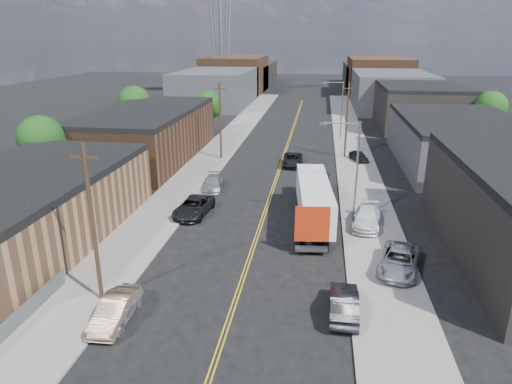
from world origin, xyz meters
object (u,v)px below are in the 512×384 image
(car_left_a, at_px, (118,307))
(car_right_lot_c, at_px, (359,156))
(car_left_c, at_px, (194,207))
(car_right_lot_b, at_px, (367,218))
(car_left_d, at_px, (213,183))
(car_left_b, at_px, (115,311))
(car_right_oncoming, at_px, (344,303))
(car_ahead_truck, at_px, (293,160))
(car_right_lot_a, at_px, (399,260))
(semi_truck, at_px, (314,195))

(car_left_a, xyz_separation_m, car_right_lot_c, (16.31, 37.68, 0.04))
(car_left_c, bearing_deg, car_right_lot_b, 2.20)
(car_left_d, relative_size, car_right_lot_c, 1.26)
(car_left_c, xyz_separation_m, car_left_d, (0.00, 7.53, -0.10))
(car_right_lot_c, bearing_deg, car_left_a, -132.38)
(car_left_b, height_order, car_left_c, car_left_c)
(car_left_a, relative_size, car_right_lot_b, 0.84)
(car_right_lot_b, xyz_separation_m, car_right_lot_c, (0.87, 22.04, -0.13))
(car_left_a, distance_m, car_right_oncoming, 13.19)
(car_left_a, bearing_deg, car_ahead_truck, 77.82)
(car_left_c, height_order, car_right_lot_b, car_right_lot_b)
(car_left_a, height_order, car_right_lot_c, car_left_a)
(car_left_b, height_order, car_left_d, car_left_b)
(car_left_a, height_order, car_left_b, car_left_a)
(car_left_c, height_order, car_left_d, car_left_c)
(car_right_lot_a, bearing_deg, car_ahead_truck, 123.44)
(semi_truck, xyz_separation_m, car_right_lot_c, (5.41, 20.62, -1.44))
(car_left_b, xyz_separation_m, car_left_c, (0.00, 16.81, 0.04))
(car_left_b, relative_size, car_ahead_truck, 0.85)
(car_left_c, distance_m, car_ahead_truck, 19.86)
(car_left_c, height_order, car_right_oncoming, car_left_c)
(semi_truck, bearing_deg, car_right_oncoming, -87.20)
(car_right_lot_b, bearing_deg, car_left_b, -126.17)
(semi_truck, height_order, car_ahead_truck, semi_truck)
(car_left_b, relative_size, car_right_lot_c, 1.21)
(semi_truck, xyz_separation_m, car_left_b, (-10.90, -17.42, -1.48))
(car_left_d, relative_size, car_right_oncoming, 1.01)
(car_left_b, distance_m, car_right_oncoming, 13.26)
(car_right_lot_b, bearing_deg, car_right_lot_a, -70.82)
(car_left_b, height_order, car_ahead_truck, car_left_b)
(car_left_d, xyz_separation_m, car_right_oncoming, (13.00, -21.72, 0.08))
(car_right_oncoming, bearing_deg, car_right_lot_b, -98.98)
(semi_truck, distance_m, car_left_a, 20.30)
(car_ahead_truck, bearing_deg, car_right_lot_c, 17.60)
(car_left_a, bearing_deg, car_left_c, 90.66)
(car_left_a, distance_m, car_right_lot_b, 21.98)
(car_left_d, bearing_deg, car_right_lot_c, 33.59)
(car_left_c, bearing_deg, car_right_lot_c, 57.66)
(car_left_d, distance_m, car_right_oncoming, 25.31)
(car_right_oncoming, xyz_separation_m, car_right_lot_c, (3.31, 35.42, 0.02))
(car_left_a, relative_size, car_left_b, 0.97)
(car_left_b, distance_m, car_left_d, 24.34)
(semi_truck, bearing_deg, car_left_c, 177.95)
(car_left_c, bearing_deg, car_ahead_truck, 71.74)
(car_right_lot_a, relative_size, car_right_lot_c, 1.47)
(car_left_b, height_order, car_right_lot_c, car_left_b)
(car_left_d, distance_m, car_right_lot_c, 21.30)
(car_right_lot_a, height_order, car_right_lot_b, car_right_lot_b)
(car_left_a, xyz_separation_m, car_left_b, (0.00, -0.36, -0.01))
(semi_truck, bearing_deg, car_left_d, 142.33)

